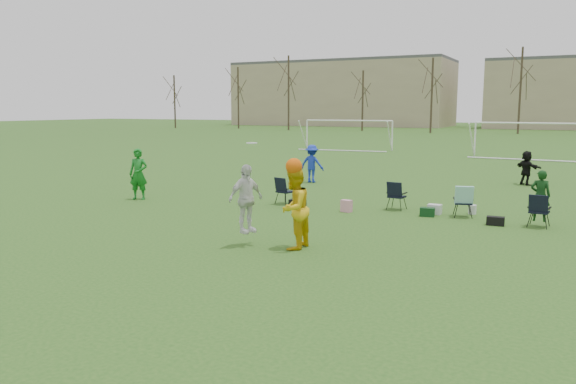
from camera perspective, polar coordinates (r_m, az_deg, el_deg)
The scene contains 9 objects.
ground at distance 12.40m, azimuth -6.70°, elevation -7.53°, with size 260.00×260.00×0.00m, color #234E18.
fielder_green_near at distance 21.82m, azimuth -14.95°, elevation 1.77°, with size 0.70×0.46×1.93m, color #136E1E.
fielder_blue at distance 26.01m, azimuth 2.44°, elevation 2.90°, with size 1.13×0.65×1.74m, color #172FAD.
fielder_black at distance 27.27m, azimuth 23.06°, elevation 2.27°, with size 1.43×0.45×1.54m, color black.
center_contest at distance 13.72m, azimuth -0.99°, elevation -1.24°, with size 1.96×1.29×2.59m.
sideline_setup at distance 18.53m, azimuth 14.23°, elevation -0.77°, with size 9.07×1.89×1.65m.
goal_left at distance 46.98m, azimuth 6.16°, elevation 6.65°, with size 7.39×0.76×2.46m.
goal_mid at distance 42.02m, azimuth 23.39°, elevation 5.79°, with size 7.40×0.63×2.46m.
tree_line at distance 80.03m, azimuth 22.58°, elevation 9.07°, with size 110.28×3.28×11.40m.
Camera 1 is at (6.63, -9.91, 3.42)m, focal length 35.00 mm.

